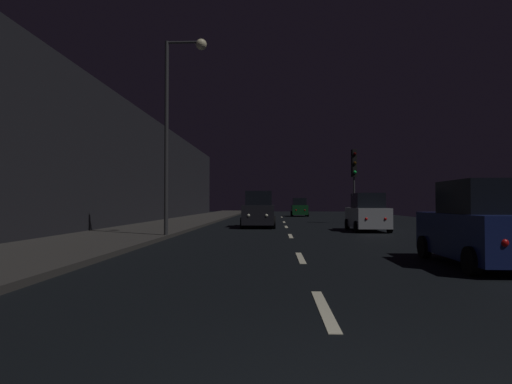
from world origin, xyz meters
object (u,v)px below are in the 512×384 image
Objects in this scene: streetlamp_overhead at (177,108)px; car_parked_right_far at (367,214)px; car_approaching_headlights at (259,211)px; car_distant_taillights at (299,208)px; traffic_light_far_right at (354,169)px; car_parked_right_near at (481,227)px.

car_parked_right_far is (8.63, 5.01, -4.36)m from streetlamp_overhead.
car_approaching_headlights is (3.00, 8.02, -4.28)m from streetlamp_overhead.
car_approaching_headlights is at bearing 69.51° from streetlamp_overhead.
car_distant_taillights is (6.50, 27.92, -4.36)m from streetlamp_overhead.
traffic_light_far_right is at bearing 53.62° from streetlamp_overhead.
traffic_light_far_right is 1.34× the size of car_distant_taillights.
car_parked_right_near is at bearing -176.50° from car_distant_taillights.
car_parked_right_near is at bearing -38.41° from streetlamp_overhead.
streetlamp_overhead is (-9.43, -12.80, 1.49)m from traffic_light_far_right.
car_parked_right_far is at bearing -174.70° from car_distant_taillights.
traffic_light_far_right is 15.97m from streetlamp_overhead.
car_approaching_headlights is (-6.43, -4.79, -2.79)m from traffic_light_far_right.
car_distant_taillights is 0.99× the size of car_parked_right_near.
traffic_light_far_right is 8.49m from car_approaching_headlights.
car_parked_right_near reaches higher than car_distant_taillights.
traffic_light_far_right is 0.64× the size of streetlamp_overhead.
car_approaching_headlights is 1.10× the size of car_distant_taillights.
car_approaching_headlights is at bearing 170.02° from car_distant_taillights.
car_approaching_headlights is 20.21m from car_distant_taillights.
streetlamp_overhead reaches higher than traffic_light_far_right.
traffic_light_far_right reaches higher than car_parked_right_far.
streetlamp_overhead is at bearing 51.59° from car_parked_right_near.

